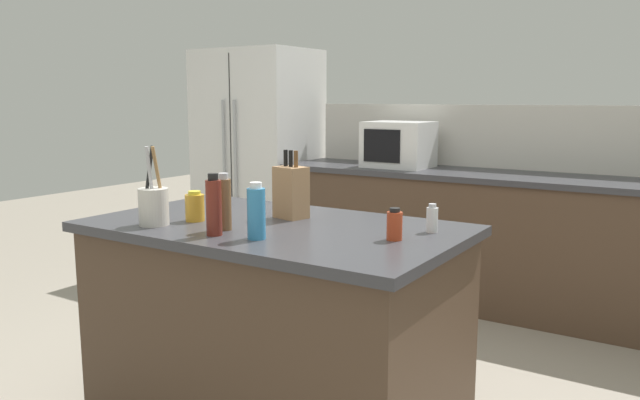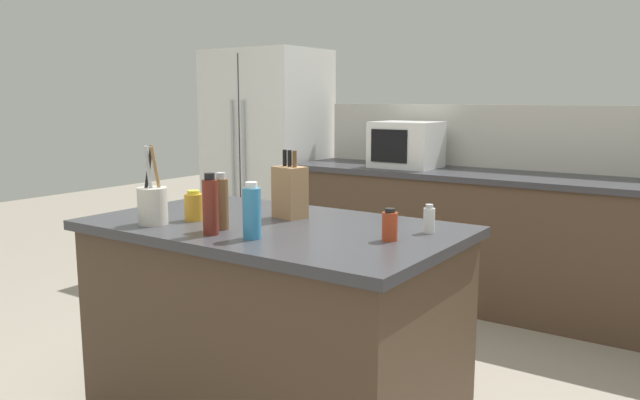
{
  "view_description": "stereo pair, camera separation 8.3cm",
  "coord_description": "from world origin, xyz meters",
  "px_view_note": "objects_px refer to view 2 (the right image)",
  "views": [
    {
      "loc": [
        1.51,
        -2.0,
        1.45
      ],
      "look_at": [
        0.0,
        0.35,
        0.99
      ],
      "focal_mm": 35.0,
      "sensor_mm": 36.0,
      "label": 1
    },
    {
      "loc": [
        1.58,
        -1.95,
        1.45
      ],
      "look_at": [
        0.0,
        0.35,
        0.99
      ],
      "focal_mm": 35.0,
      "sensor_mm": 36.0,
      "label": 2
    }
  ],
  "objects_px": {
    "refrigerator": "(268,159)",
    "pepper_grinder": "(221,203)",
    "knife_block": "(290,192)",
    "utensil_crock": "(153,204)",
    "dish_soap_bottle": "(252,212)",
    "spice_jar_paprika": "(390,225)",
    "salt_shaker": "(429,220)",
    "microwave": "(406,145)",
    "honey_jar": "(194,206)",
    "vinegar_bottle": "(210,206)"
  },
  "relations": [
    {
      "from": "utensil_crock",
      "to": "salt_shaker",
      "type": "bearing_deg",
      "value": 25.74
    },
    {
      "from": "dish_soap_bottle",
      "to": "vinegar_bottle",
      "type": "bearing_deg",
      "value": -167.75
    },
    {
      "from": "dish_soap_bottle",
      "to": "salt_shaker",
      "type": "bearing_deg",
      "value": 42.69
    },
    {
      "from": "knife_block",
      "to": "utensil_crock",
      "type": "xyz_separation_m",
      "value": [
        -0.38,
        -0.43,
        -0.03
      ]
    },
    {
      "from": "knife_block",
      "to": "microwave",
      "type": "bearing_deg",
      "value": 116.19
    },
    {
      "from": "spice_jar_paprika",
      "to": "pepper_grinder",
      "type": "height_order",
      "value": "pepper_grinder"
    },
    {
      "from": "refrigerator",
      "to": "pepper_grinder",
      "type": "relative_size",
      "value": 8.3
    },
    {
      "from": "microwave",
      "to": "vinegar_bottle",
      "type": "xyz_separation_m",
      "value": [
        0.44,
        -2.49,
        -0.06
      ]
    },
    {
      "from": "knife_block",
      "to": "utensil_crock",
      "type": "relative_size",
      "value": 0.91
    },
    {
      "from": "knife_block",
      "to": "salt_shaker",
      "type": "relative_size",
      "value": 2.63
    },
    {
      "from": "honey_jar",
      "to": "pepper_grinder",
      "type": "height_order",
      "value": "pepper_grinder"
    },
    {
      "from": "utensil_crock",
      "to": "spice_jar_paprika",
      "type": "xyz_separation_m",
      "value": [
        0.93,
        0.28,
        -0.03
      ]
    },
    {
      "from": "salt_shaker",
      "to": "knife_block",
      "type": "bearing_deg",
      "value": -174.92
    },
    {
      "from": "honey_jar",
      "to": "utensil_crock",
      "type": "bearing_deg",
      "value": -116.93
    },
    {
      "from": "microwave",
      "to": "pepper_grinder",
      "type": "xyz_separation_m",
      "value": [
        0.41,
        -2.4,
        -0.06
      ]
    },
    {
      "from": "salt_shaker",
      "to": "utensil_crock",
      "type": "bearing_deg",
      "value": -154.26
    },
    {
      "from": "spice_jar_paprika",
      "to": "salt_shaker",
      "type": "xyz_separation_m",
      "value": [
        0.06,
        0.2,
        -0.0
      ]
    },
    {
      "from": "utensil_crock",
      "to": "dish_soap_bottle",
      "type": "relative_size",
      "value": 1.54
    },
    {
      "from": "refrigerator",
      "to": "spice_jar_paprika",
      "type": "xyz_separation_m",
      "value": [
        2.4,
        -2.25,
        0.07
      ]
    },
    {
      "from": "refrigerator",
      "to": "knife_block",
      "type": "height_order",
      "value": "refrigerator"
    },
    {
      "from": "refrigerator",
      "to": "knife_block",
      "type": "distance_m",
      "value": 2.8
    },
    {
      "from": "microwave",
      "to": "pepper_grinder",
      "type": "height_order",
      "value": "microwave"
    },
    {
      "from": "vinegar_bottle",
      "to": "pepper_grinder",
      "type": "bearing_deg",
      "value": 109.06
    },
    {
      "from": "microwave",
      "to": "utensil_crock",
      "type": "xyz_separation_m",
      "value": [
        0.11,
        -2.48,
        -0.09
      ]
    },
    {
      "from": "honey_jar",
      "to": "pepper_grinder",
      "type": "distance_m",
      "value": 0.24
    },
    {
      "from": "salt_shaker",
      "to": "dish_soap_bottle",
      "type": "height_order",
      "value": "dish_soap_bottle"
    },
    {
      "from": "spice_jar_paprika",
      "to": "dish_soap_bottle",
      "type": "distance_m",
      "value": 0.5
    },
    {
      "from": "salt_shaker",
      "to": "dish_soap_bottle",
      "type": "xyz_separation_m",
      "value": [
        -0.49,
        -0.45,
        0.05
      ]
    },
    {
      "from": "knife_block",
      "to": "dish_soap_bottle",
      "type": "height_order",
      "value": "knife_block"
    },
    {
      "from": "knife_block",
      "to": "pepper_grinder",
      "type": "bearing_deg",
      "value": -89.37
    },
    {
      "from": "knife_block",
      "to": "pepper_grinder",
      "type": "xyz_separation_m",
      "value": [
        -0.07,
        -0.34,
        -0.01
      ]
    },
    {
      "from": "spice_jar_paprika",
      "to": "pepper_grinder",
      "type": "bearing_deg",
      "value": -162.38
    },
    {
      "from": "microwave",
      "to": "honey_jar",
      "type": "distance_m",
      "value": 2.34
    },
    {
      "from": "honey_jar",
      "to": "spice_jar_paprika",
      "type": "bearing_deg",
      "value": 8.75
    },
    {
      "from": "knife_block",
      "to": "utensil_crock",
      "type": "height_order",
      "value": "utensil_crock"
    },
    {
      "from": "microwave",
      "to": "knife_block",
      "type": "bearing_deg",
      "value": -76.81
    },
    {
      "from": "utensil_crock",
      "to": "spice_jar_paprika",
      "type": "bearing_deg",
      "value": 16.96
    },
    {
      "from": "refrigerator",
      "to": "microwave",
      "type": "bearing_deg",
      "value": -2.17
    },
    {
      "from": "vinegar_bottle",
      "to": "dish_soap_bottle",
      "type": "bearing_deg",
      "value": 12.25
    },
    {
      "from": "microwave",
      "to": "refrigerator",
      "type": "bearing_deg",
      "value": 177.83
    },
    {
      "from": "utensil_crock",
      "to": "dish_soap_bottle",
      "type": "height_order",
      "value": "utensil_crock"
    },
    {
      "from": "spice_jar_paprika",
      "to": "honey_jar",
      "type": "bearing_deg",
      "value": -171.25
    },
    {
      "from": "microwave",
      "to": "dish_soap_bottle",
      "type": "bearing_deg",
      "value": -76.04
    },
    {
      "from": "refrigerator",
      "to": "utensil_crock",
      "type": "relative_size",
      "value": 5.78
    },
    {
      "from": "vinegar_bottle",
      "to": "honey_jar",
      "type": "bearing_deg",
      "value": 147.42
    },
    {
      "from": "microwave",
      "to": "honey_jar",
      "type": "height_order",
      "value": "microwave"
    },
    {
      "from": "spice_jar_paprika",
      "to": "knife_block",
      "type": "bearing_deg",
      "value": 165.86
    },
    {
      "from": "vinegar_bottle",
      "to": "dish_soap_bottle",
      "type": "xyz_separation_m",
      "value": [
        0.17,
        0.04,
        -0.01
      ]
    },
    {
      "from": "refrigerator",
      "to": "honey_jar",
      "type": "height_order",
      "value": "refrigerator"
    },
    {
      "from": "honey_jar",
      "to": "salt_shaker",
      "type": "bearing_deg",
      "value": 19.62
    }
  ]
}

